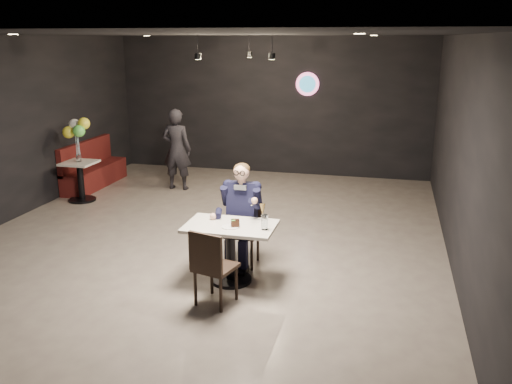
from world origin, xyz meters
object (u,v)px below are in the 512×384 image
(main_table, at_px, (231,253))
(passerby, at_px, (177,149))
(seated_man, at_px, (242,213))
(booth_bench, at_px, (94,164))
(side_table, at_px, (81,182))
(sundae_glass, at_px, (265,222))
(balloon_vase, at_px, (79,158))
(chair_near, at_px, (216,266))
(chair_far, at_px, (242,232))

(main_table, bearing_deg, passerby, 120.30)
(seated_man, height_order, booth_bench, seated_man)
(passerby, bearing_deg, side_table, 39.71)
(sundae_glass, bearing_deg, passerby, 124.51)
(main_table, height_order, sundae_glass, sundae_glass)
(sundae_glass, height_order, balloon_vase, sundae_glass)
(side_table, relative_size, balloon_vase, 5.21)
(chair_near, bearing_deg, sundae_glass, 64.57)
(chair_far, bearing_deg, main_table, -90.00)
(passerby, bearing_deg, main_table, 119.51)
(chair_far, height_order, seated_man, seated_man)
(seated_man, distance_m, side_table, 4.31)
(passerby, bearing_deg, balloon_vase, 39.71)
(passerby, bearing_deg, chair_far, 123.42)
(main_table, xyz_separation_m, chair_near, (0.00, -0.59, 0.09))
(booth_bench, distance_m, balloon_vase, 1.10)
(sundae_glass, distance_m, balloon_vase, 4.99)
(main_table, distance_m, chair_near, 0.60)
(chair_far, bearing_deg, seated_man, 0.00)
(sundae_glass, relative_size, booth_bench, 0.10)
(booth_bench, bearing_deg, seated_man, -37.92)
(chair_far, bearing_deg, balloon_vase, 150.18)
(chair_near, bearing_deg, booth_bench, 147.69)
(balloon_vase, distance_m, passerby, 1.89)
(booth_bench, bearing_deg, chair_far, -37.92)
(chair_near, relative_size, balloon_vase, 6.68)
(chair_far, bearing_deg, passerby, 124.22)
(chair_far, relative_size, sundae_glass, 5.03)
(booth_bench, distance_m, passerby, 1.79)
(chair_near, height_order, sundae_glass, sundae_glass)
(chair_far, bearing_deg, chair_near, -90.00)
(chair_far, distance_m, booth_bench, 5.10)
(seated_man, xyz_separation_m, side_table, (-3.72, 2.13, -0.36))
(seated_man, height_order, balloon_vase, seated_man)
(main_table, bearing_deg, side_table, 144.21)
(side_table, bearing_deg, chair_near, -41.37)
(sundae_glass, bearing_deg, main_table, 172.15)
(sundae_glass, distance_m, passerby, 4.82)
(chair_far, height_order, booth_bench, booth_bench)
(main_table, xyz_separation_m, side_table, (-3.72, 2.68, -0.02))
(booth_bench, bearing_deg, chair_near, -46.76)
(booth_bench, xyz_separation_m, side_table, (0.30, -1.00, -0.11))
(seated_man, relative_size, booth_bench, 0.77)
(seated_man, xyz_separation_m, passerby, (-2.29, 3.36, 0.09))
(main_table, height_order, side_table, main_table)
(seated_man, bearing_deg, main_table, -90.00)
(chair_far, height_order, sundae_glass, sundae_glass)
(balloon_vase, bearing_deg, sundae_glass, -33.37)
(main_table, xyz_separation_m, sundae_glass, (0.45, -0.06, 0.47))
(main_table, height_order, balloon_vase, balloon_vase)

